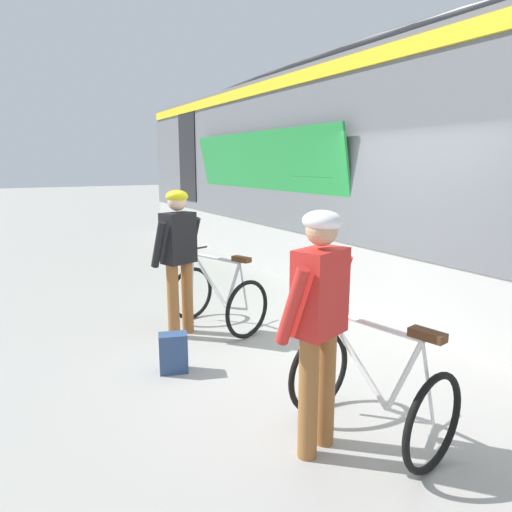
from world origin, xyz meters
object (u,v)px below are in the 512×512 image
(cyclist_near_in_dark, at_px, (179,250))
(backpack_on_platform, at_px, (173,353))
(bicycle_near_silver, at_px, (218,297))
(bicycle_far_white, at_px, (371,389))
(train_car, at_px, (402,169))
(cyclist_far_in_red, at_px, (319,312))

(cyclist_near_in_dark, relative_size, backpack_on_platform, 4.40)
(bicycle_near_silver, distance_m, backpack_on_platform, 1.32)
(cyclist_near_in_dark, relative_size, bicycle_far_white, 1.49)
(cyclist_near_in_dark, xyz_separation_m, backpack_on_platform, (-0.43, -0.94, -0.85))
(train_car, bearing_deg, bicycle_far_white, -138.33)
(train_car, bearing_deg, backpack_on_platform, -162.78)
(bicycle_near_silver, relative_size, backpack_on_platform, 3.10)
(bicycle_near_silver, xyz_separation_m, backpack_on_platform, (-0.92, -0.92, -0.20))
(bicycle_near_silver, height_order, bicycle_far_white, same)
(cyclist_far_in_red, distance_m, bicycle_near_silver, 2.78)
(train_car, height_order, bicycle_far_white, train_car)
(cyclist_far_in_red, relative_size, backpack_on_platform, 4.40)
(cyclist_far_in_red, bearing_deg, backpack_on_platform, 105.15)
(train_car, xyz_separation_m, cyclist_far_in_red, (-4.08, -3.15, -0.91))
(cyclist_far_in_red, bearing_deg, bicycle_near_silver, 80.32)
(bicycle_far_white, xyz_separation_m, backpack_on_platform, (-0.91, 1.83, -0.20))
(cyclist_near_in_dark, bearing_deg, backpack_on_platform, -114.44)
(cyclist_far_in_red, distance_m, backpack_on_platform, 1.99)
(train_car, xyz_separation_m, cyclist_near_in_dark, (-4.12, -0.47, -0.91))
(bicycle_near_silver, bearing_deg, backpack_on_platform, -135.13)
(backpack_on_platform, bearing_deg, train_car, 34.47)
(train_car, relative_size, cyclist_near_in_dark, 9.61)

